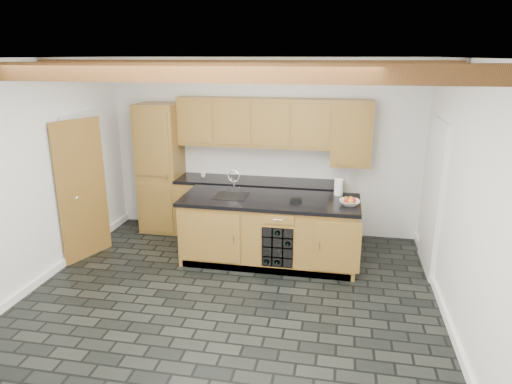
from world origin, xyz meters
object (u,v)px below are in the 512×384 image
at_px(island, 270,230).
at_px(fruit_bowl, 349,203).
at_px(paper_towel, 339,187).
at_px(kitchen_scale, 296,199).

xyz_separation_m(island, fruit_bowl, (1.07, -0.07, 0.50)).
distance_m(island, fruit_bowl, 1.19).
xyz_separation_m(fruit_bowl, paper_towel, (-0.15, 0.43, 0.08)).
bearing_deg(paper_towel, island, -159.02).
bearing_deg(paper_towel, kitchen_scale, -145.18).
xyz_separation_m(kitchen_scale, paper_towel, (0.56, 0.39, 0.09)).
distance_m(kitchen_scale, paper_towel, 0.69).
bearing_deg(paper_towel, fruit_bowl, -70.24).
bearing_deg(island, fruit_bowl, -3.87).
height_order(fruit_bowl, paper_towel, paper_towel).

